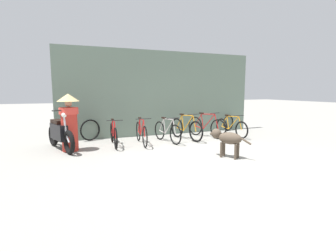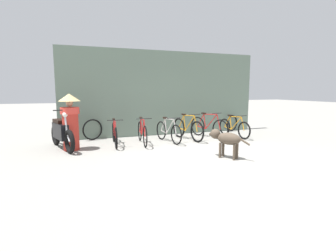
{
  "view_description": "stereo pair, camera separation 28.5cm",
  "coord_description": "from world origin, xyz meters",
  "px_view_note": "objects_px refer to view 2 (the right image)",
  "views": [
    {
      "loc": [
        -3.56,
        -5.47,
        1.66
      ],
      "look_at": [
        -0.73,
        1.26,
        0.65
      ],
      "focal_mm": 28.0,
      "sensor_mm": 36.0,
      "label": 1
    },
    {
      "loc": [
        -3.3,
        -5.58,
        1.66
      ],
      "look_at": [
        -0.73,
        1.26,
        0.65
      ],
      "focal_mm": 28.0,
      "sensor_mm": 36.0,
      "label": 2
    }
  ],
  "objects_px": {
    "bicycle_1": "(142,133)",
    "spare_tire_left": "(232,123)",
    "motorcycle": "(62,133)",
    "person_in_robes": "(70,119)",
    "spare_tire_right": "(93,130)",
    "bicycle_4": "(208,127)",
    "bicycle_3": "(188,129)",
    "bicycle_0": "(115,134)",
    "stray_dog": "(226,139)",
    "bicycle_5": "(234,128)",
    "bicycle_2": "(168,132)"
  },
  "relations": [
    {
      "from": "bicycle_4",
      "to": "spare_tire_left",
      "type": "relative_size",
      "value": 2.61
    },
    {
      "from": "bicycle_3",
      "to": "spare_tire_left",
      "type": "distance_m",
      "value": 2.69
    },
    {
      "from": "stray_dog",
      "to": "person_in_robes",
      "type": "bearing_deg",
      "value": 26.34
    },
    {
      "from": "spare_tire_right",
      "to": "bicycle_2",
      "type": "bearing_deg",
      "value": -28.04
    },
    {
      "from": "bicycle_1",
      "to": "bicycle_2",
      "type": "bearing_deg",
      "value": 95.75
    },
    {
      "from": "bicycle_3",
      "to": "person_in_robes",
      "type": "height_order",
      "value": "person_in_robes"
    },
    {
      "from": "bicycle_5",
      "to": "spare_tire_left",
      "type": "height_order",
      "value": "bicycle_5"
    },
    {
      "from": "bicycle_0",
      "to": "bicycle_3",
      "type": "relative_size",
      "value": 1.01
    },
    {
      "from": "stray_dog",
      "to": "person_in_robes",
      "type": "distance_m",
      "value": 4.2
    },
    {
      "from": "bicycle_1",
      "to": "bicycle_5",
      "type": "relative_size",
      "value": 1.04
    },
    {
      "from": "bicycle_3",
      "to": "spare_tire_left",
      "type": "height_order",
      "value": "bicycle_3"
    },
    {
      "from": "stray_dog",
      "to": "spare_tire_right",
      "type": "bearing_deg",
      "value": 7.75
    },
    {
      "from": "motorcycle",
      "to": "person_in_robes",
      "type": "relative_size",
      "value": 1.24
    },
    {
      "from": "bicycle_0",
      "to": "motorcycle",
      "type": "height_order",
      "value": "motorcycle"
    },
    {
      "from": "bicycle_2",
      "to": "stray_dog",
      "type": "distance_m",
      "value": 2.41
    },
    {
      "from": "bicycle_2",
      "to": "bicycle_5",
      "type": "relative_size",
      "value": 0.96
    },
    {
      "from": "bicycle_5",
      "to": "motorcycle",
      "type": "bearing_deg",
      "value": -96.59
    },
    {
      "from": "bicycle_4",
      "to": "stray_dog",
      "type": "height_order",
      "value": "bicycle_4"
    },
    {
      "from": "motorcycle",
      "to": "bicycle_0",
      "type": "bearing_deg",
      "value": 74.27
    },
    {
      "from": "bicycle_0",
      "to": "person_in_robes",
      "type": "distance_m",
      "value": 1.36
    },
    {
      "from": "motorcycle",
      "to": "spare_tire_left",
      "type": "height_order",
      "value": "motorcycle"
    },
    {
      "from": "spare_tire_right",
      "to": "bicycle_3",
      "type": "bearing_deg",
      "value": -19.31
    },
    {
      "from": "bicycle_1",
      "to": "spare_tire_left",
      "type": "xyz_separation_m",
      "value": [
        4.07,
        1.19,
        -0.03
      ]
    },
    {
      "from": "bicycle_4",
      "to": "spare_tire_left",
      "type": "bearing_deg",
      "value": 102.05
    },
    {
      "from": "bicycle_2",
      "to": "motorcycle",
      "type": "distance_m",
      "value": 3.16
    },
    {
      "from": "bicycle_0",
      "to": "stray_dog",
      "type": "relative_size",
      "value": 1.79
    },
    {
      "from": "person_in_robes",
      "to": "spare_tire_right",
      "type": "distance_m",
      "value": 1.54
    },
    {
      "from": "bicycle_4",
      "to": "motorcycle",
      "type": "relative_size",
      "value": 0.87
    },
    {
      "from": "person_in_robes",
      "to": "spare_tire_left",
      "type": "bearing_deg",
      "value": -178.61
    },
    {
      "from": "bicycle_4",
      "to": "spare_tire_left",
      "type": "height_order",
      "value": "bicycle_4"
    },
    {
      "from": "bicycle_0",
      "to": "motorcycle",
      "type": "relative_size",
      "value": 0.89
    },
    {
      "from": "bicycle_5",
      "to": "spare_tire_left",
      "type": "bearing_deg",
      "value": 142.45
    },
    {
      "from": "bicycle_1",
      "to": "bicycle_3",
      "type": "distance_m",
      "value": 1.61
    },
    {
      "from": "person_in_robes",
      "to": "motorcycle",
      "type": "bearing_deg",
      "value": -51.93
    },
    {
      "from": "bicycle_1",
      "to": "person_in_robes",
      "type": "relative_size",
      "value": 1.09
    },
    {
      "from": "bicycle_1",
      "to": "motorcycle",
      "type": "relative_size",
      "value": 0.88
    },
    {
      "from": "bicycle_0",
      "to": "stray_dog",
      "type": "height_order",
      "value": "bicycle_0"
    },
    {
      "from": "spare_tire_right",
      "to": "bicycle_5",
      "type": "bearing_deg",
      "value": -13.6
    },
    {
      "from": "bicycle_2",
      "to": "person_in_robes",
      "type": "xyz_separation_m",
      "value": [
        -2.91,
        -0.09,
        0.52
      ]
    },
    {
      "from": "bicycle_5",
      "to": "spare_tire_left",
      "type": "relative_size",
      "value": 2.53
    },
    {
      "from": "motorcycle",
      "to": "person_in_robes",
      "type": "distance_m",
      "value": 0.51
    },
    {
      "from": "bicycle_0",
      "to": "spare_tire_left",
      "type": "bearing_deg",
      "value": 107.51
    },
    {
      "from": "spare_tire_left",
      "to": "bicycle_3",
      "type": "bearing_deg",
      "value": -156.87
    },
    {
      "from": "bicycle_0",
      "to": "motorcycle",
      "type": "xyz_separation_m",
      "value": [
        -1.48,
        -0.03,
        0.12
      ]
    },
    {
      "from": "bicycle_3",
      "to": "bicycle_4",
      "type": "distance_m",
      "value": 0.88
    },
    {
      "from": "bicycle_2",
      "to": "bicycle_5",
      "type": "xyz_separation_m",
      "value": [
        2.5,
        0.05,
        -0.01
      ]
    },
    {
      "from": "bicycle_3",
      "to": "spare_tire_left",
      "type": "xyz_separation_m",
      "value": [
        2.47,
        1.05,
        -0.04
      ]
    },
    {
      "from": "spare_tire_left",
      "to": "spare_tire_right",
      "type": "bearing_deg",
      "value": -179.91
    },
    {
      "from": "bicycle_0",
      "to": "bicycle_4",
      "type": "bearing_deg",
      "value": 97.78
    },
    {
      "from": "bicycle_0",
      "to": "bicycle_4",
      "type": "height_order",
      "value": "bicycle_4"
    }
  ]
}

